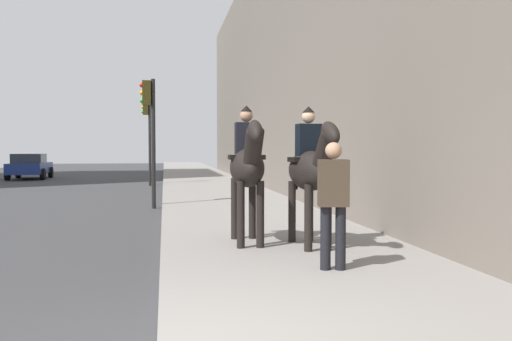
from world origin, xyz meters
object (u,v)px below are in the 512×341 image
Objects in this scene: mounted_horse_near at (247,166)px; mounted_horse_far at (311,168)px; car_near_lane at (30,166)px; pedestrian_greeting at (333,197)px; traffic_light_far_curb at (148,128)px; traffic_light_near_curb at (150,122)px.

mounted_horse_near is 1.08m from mounted_horse_far.
car_near_lane is (23.68, 9.90, -0.67)m from mounted_horse_far.
traffic_light_far_curb reaches higher than pedestrian_greeting.
car_near_lane is (23.24, 8.91, -0.71)m from mounted_horse_near.
pedestrian_greeting reaches higher than car_near_lane.
traffic_light_far_curb is at bearing -172.57° from mounted_horse_far.
mounted_horse_near is 24.90m from car_near_lane.
traffic_light_near_curb is at bearing 27.20° from pedestrian_greeting.
traffic_light_far_curb is at bearing 2.07° from traffic_light_near_curb.
mounted_horse_near is 0.63× the size of traffic_light_near_curb.
mounted_horse_near reaches higher than car_near_lane.
mounted_horse_near is at bearing 32.24° from pedestrian_greeting.
pedestrian_greeting is 0.42× the size of traffic_light_far_curb.
pedestrian_greeting is 18.84m from traffic_light_far_curb.
pedestrian_greeting is (-2.12, -0.83, -0.35)m from mounted_horse_near.
car_near_lane is at bearing 44.89° from traffic_light_far_curb.
traffic_light_near_curb is (7.24, 2.76, 1.09)m from mounted_horse_far.
traffic_light_near_curb is 9.64m from traffic_light_far_curb.
pedestrian_greeting is at bearing -163.70° from traffic_light_near_curb.
traffic_light_near_curb is 0.92× the size of traffic_light_far_curb.
traffic_light_far_curb is at bearing 19.95° from pedestrian_greeting.
mounted_horse_far is 0.57× the size of traffic_light_far_curb.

